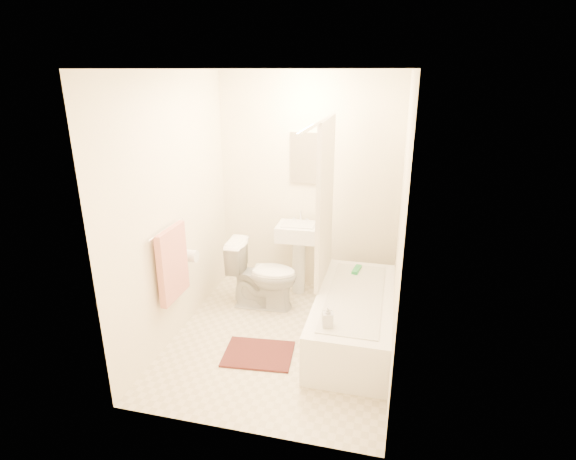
% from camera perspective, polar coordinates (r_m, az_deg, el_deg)
% --- Properties ---
extents(floor, '(2.40, 2.40, 0.00)m').
position_cam_1_polar(floor, '(4.38, -0.79, -13.53)').
color(floor, beige).
rests_on(floor, ground).
extents(ceiling, '(2.40, 2.40, 0.00)m').
position_cam_1_polar(ceiling, '(3.67, -0.98, 19.73)').
color(ceiling, white).
rests_on(ceiling, ground).
extents(wall_back, '(2.00, 0.02, 2.40)m').
position_cam_1_polar(wall_back, '(4.98, 2.59, 5.73)').
color(wall_back, beige).
rests_on(wall_back, ground).
extents(wall_left, '(0.02, 2.40, 2.40)m').
position_cam_1_polar(wall_left, '(4.21, -14.20, 2.54)').
color(wall_left, beige).
rests_on(wall_left, ground).
extents(wall_right, '(0.02, 2.40, 2.40)m').
position_cam_1_polar(wall_right, '(3.74, 14.12, 0.43)').
color(wall_right, beige).
rests_on(wall_right, ground).
extents(mirror, '(0.40, 0.03, 0.55)m').
position_cam_1_polar(mirror, '(4.90, 2.60, 9.09)').
color(mirror, white).
rests_on(mirror, wall_back).
extents(curtain_rod, '(0.03, 1.70, 0.03)m').
position_cam_1_polar(curtain_rod, '(3.72, 4.06, 13.52)').
color(curtain_rod, silver).
rests_on(curtain_rod, wall_back).
extents(shower_curtain, '(0.04, 0.80, 1.55)m').
position_cam_1_polar(shower_curtain, '(4.26, 4.73, 3.57)').
color(shower_curtain, silver).
rests_on(shower_curtain, curtain_rod).
extents(towel_bar, '(0.02, 0.60, 0.02)m').
position_cam_1_polar(towel_bar, '(4.01, -15.19, 0.10)').
color(towel_bar, silver).
rests_on(towel_bar, wall_left).
extents(towel, '(0.06, 0.45, 0.66)m').
position_cam_1_polar(towel, '(4.11, -14.43, -4.14)').
color(towel, '#CC7266').
rests_on(towel, towel_bar).
extents(toilet_paper, '(0.11, 0.12, 0.12)m').
position_cam_1_polar(toilet_paper, '(4.44, -12.16, -3.25)').
color(toilet_paper, white).
rests_on(toilet_paper, wall_left).
extents(toilet, '(0.75, 0.45, 0.72)m').
position_cam_1_polar(toilet, '(4.76, -3.21, -5.70)').
color(toilet, white).
rests_on(toilet, floor).
extents(sink, '(0.47, 0.38, 0.89)m').
position_cam_1_polar(sink, '(5.00, 1.34, -3.32)').
color(sink, white).
rests_on(sink, floor).
extents(bathtub, '(0.69, 1.58, 0.45)m').
position_cam_1_polar(bathtub, '(4.30, 8.34, -10.96)').
color(bathtub, white).
rests_on(bathtub, floor).
extents(bath_mat, '(0.64, 0.51, 0.02)m').
position_cam_1_polar(bath_mat, '(4.15, -3.77, -15.42)').
color(bath_mat, '#543224').
rests_on(bath_mat, floor).
extents(soap_bottle, '(0.10, 0.11, 0.19)m').
position_cam_1_polar(soap_bottle, '(3.66, 5.07, -10.88)').
color(soap_bottle, silver).
rests_on(soap_bottle, bathtub).
extents(scrub_brush, '(0.09, 0.21, 0.04)m').
position_cam_1_polar(scrub_brush, '(4.67, 8.71, -5.03)').
color(scrub_brush, green).
rests_on(scrub_brush, bathtub).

